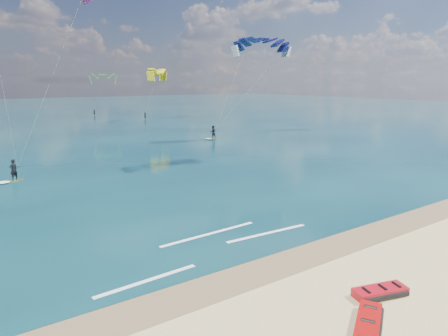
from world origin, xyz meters
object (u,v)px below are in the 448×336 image
Objects in this scene: packed_kite_left at (367,333)px; packed_kite_mid at (380,296)px; kitesurfer_main at (22,70)px; kitesurfer_far at (239,82)px.

packed_kite_mid is at bearing -5.19° from packed_kite_left.
kitesurfer_main is at bearing 124.91° from packed_kite_mid.
packed_kite_mid is (2.54, 1.26, 0.00)m from packed_kite_left.
kitesurfer_far reaches higher than packed_kite_left.
packed_kite_left is 48.40m from kitesurfer_far.
packed_kite_mid is 29.07m from kitesurfer_main.
packed_kite_left is 29.56m from kitesurfer_main.
kitesurfer_main is at bearing -135.47° from kitesurfer_far.
kitesurfer_main is (-6.28, 27.30, 9.44)m from packed_kite_left.
kitesurfer_far is (21.83, 39.70, 8.47)m from packed_kite_mid.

